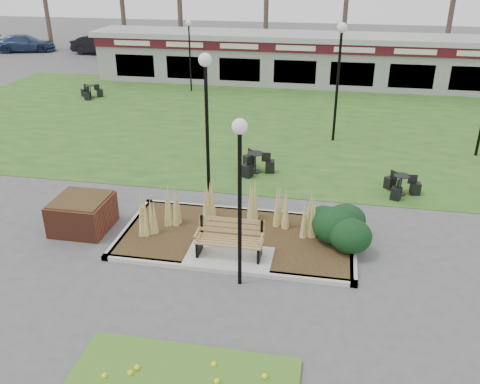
% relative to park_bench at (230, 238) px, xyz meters
% --- Properties ---
extents(ground, '(100.00, 100.00, 0.00)m').
position_rel_park_bench_xyz_m(ground, '(0.00, -0.25, -0.59)').
color(ground, '#515154').
rests_on(ground, ground).
extents(lawn, '(34.00, 16.00, 0.02)m').
position_rel_park_bench_xyz_m(lawn, '(0.00, 11.75, -0.58)').
color(lawn, '#275A1C').
rests_on(lawn, ground).
extents(planting_bed, '(6.75, 3.40, 1.27)m').
position_rel_park_bench_xyz_m(planting_bed, '(1.27, 1.10, -0.22)').
color(planting_bed, '#372116').
rests_on(planting_bed, ground).
extents(park_bench, '(1.70, 0.66, 0.93)m').
position_rel_park_bench_xyz_m(park_bench, '(0.00, 0.00, 0.00)').
color(park_bench, '#9B7046').
rests_on(park_bench, ground).
extents(brick_planter, '(1.50, 1.50, 0.95)m').
position_rel_park_bench_xyz_m(brick_planter, '(-4.40, 0.75, -0.11)').
color(brick_planter, brown).
rests_on(brick_planter, ground).
extents(food_pavilion, '(24.60, 3.40, 2.90)m').
position_rel_park_bench_xyz_m(food_pavilion, '(0.00, 19.71, 0.89)').
color(food_pavilion, gray).
rests_on(food_pavilion, ground).
extents(lamp_post_near_right, '(0.34, 0.34, 4.05)m').
position_rel_park_bench_xyz_m(lamp_post_near_right, '(0.45, -1.05, 2.37)').
color(lamp_post_near_right, black).
rests_on(lamp_post_near_right, ground).
extents(lamp_post_mid_left, '(0.38, 0.38, 4.63)m').
position_rel_park_bench_xyz_m(lamp_post_mid_left, '(-1.28, 2.95, 2.79)').
color(lamp_post_mid_left, black).
rests_on(lamp_post_mid_left, ground).
extents(lamp_post_mid_right, '(0.39, 0.39, 4.74)m').
position_rel_park_bench_xyz_m(lamp_post_mid_right, '(2.40, 9.66, 2.87)').
color(lamp_post_mid_right, black).
rests_on(lamp_post_mid_right, ground).
extents(lamp_post_far_left, '(0.32, 0.32, 3.87)m').
position_rel_park_bench_xyz_m(lamp_post_far_left, '(-5.71, 16.75, 2.23)').
color(lamp_post_far_left, black).
rests_on(lamp_post_far_left, ground).
extents(bistro_set_a, '(1.24, 1.14, 0.66)m').
position_rel_park_bench_xyz_m(bistro_set_a, '(-10.66, 14.30, -0.35)').
color(bistro_set_a, black).
rests_on(bistro_set_a, ground).
extents(bistro_set_c, '(1.15, 1.22, 0.65)m').
position_rel_park_bench_xyz_m(bistro_set_c, '(4.65, 4.75, -0.35)').
color(bistro_set_c, black).
rests_on(bistro_set_c, ground).
extents(bistro_set_d, '(1.24, 1.34, 0.72)m').
position_rel_park_bench_xyz_m(bistro_set_d, '(-0.26, 5.70, -0.33)').
color(bistro_set_d, black).
rests_on(bistro_set_d, ground).
extents(car_silver, '(3.97, 2.42, 1.26)m').
position_rel_park_bench_xyz_m(car_silver, '(-13.66, 26.75, 0.04)').
color(car_silver, silver).
rests_on(car_silver, ground).
extents(car_black, '(4.52, 1.96, 1.45)m').
position_rel_park_bench_xyz_m(car_black, '(-15.79, 26.75, 0.14)').
color(car_black, black).
rests_on(car_black, ground).
extents(car_blue, '(4.87, 3.11, 1.31)m').
position_rel_park_bench_xyz_m(car_blue, '(-22.14, 26.75, 0.07)').
color(car_blue, navy).
rests_on(car_blue, ground).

